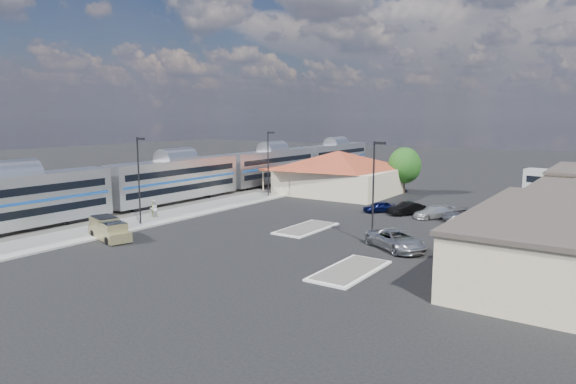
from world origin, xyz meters
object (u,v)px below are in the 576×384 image
Objects in this scene: suv at (396,240)px; coach_bus at (574,184)px; pickup_truck at (109,230)px; station_depot at (338,172)px.

coach_bus is (9.67, 36.32, 1.40)m from suv.
pickup_truck is at bearing 155.27° from coach_bus.
station_depot is 30.99m from coach_bus.
pickup_truck is at bearing 149.17° from suv.
station_depot is 30.88m from suv.
suv is at bearing -52.15° from station_depot.
station_depot is 35.89m from pickup_truck.
pickup_truck is 57.66m from coach_bus.
station_depot is 3.01× the size of suv.
coach_bus reaches higher than suv.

